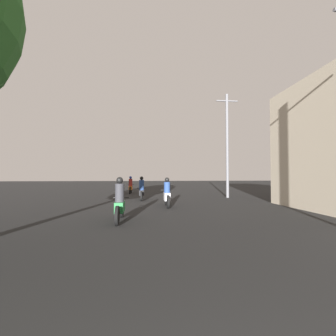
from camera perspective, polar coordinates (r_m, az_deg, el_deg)
The scene contains 5 objects.
motorcycle_green at distance 8.38m, azimuth -12.16°, elevation -8.78°, with size 0.60×2.10×1.59m.
motorcycle_silver at distance 11.83m, azimuth -0.28°, elevation -6.84°, with size 0.60×1.92×1.53m.
motorcycle_black at distance 15.05m, azimuth -6.73°, elevation -5.68°, with size 0.60×2.00×1.56m.
motorcycle_orange at distance 20.45m, azimuth -9.48°, elevation -4.65°, with size 0.60×2.09×1.54m.
utility_pole_far at distance 17.04m, azimuth 14.80°, elevation 6.07°, with size 1.60×0.20×7.59m.
Camera 1 is at (-0.87, 0.18, 1.68)m, focal length 24.00 mm.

